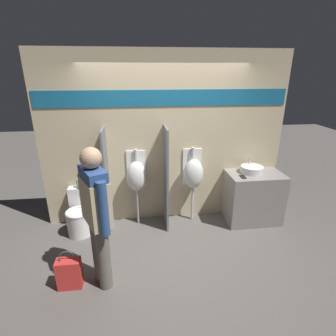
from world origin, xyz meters
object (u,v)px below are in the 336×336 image
cell_phone (243,177)px  urinal_near_counter (137,176)px  person_in_vest (96,210)px  sink_basin (252,169)px  shopping_bag (69,273)px  toilet (80,216)px  urinal_far (193,174)px

cell_phone → urinal_near_counter: size_ratio=0.11×
person_in_vest → sink_basin: bearing=-88.4°
urinal_near_counter → shopping_bag: urinal_near_counter is taller
urinal_near_counter → shopping_bag: 1.67m
cell_phone → shopping_bag: 2.75m
urinal_near_counter → toilet: 1.07m
sink_basin → shopping_bag: (-2.66, -1.22, -0.71)m
toilet → person_in_vest: person_in_vest is taller
cell_phone → shopping_bag: (-2.45, -1.05, -0.66)m
person_in_vest → urinal_far: bearing=-72.2°
cell_phone → sink_basin: bearing=38.4°
shopping_bag → sink_basin: bearing=24.5°
cell_phone → urinal_near_counter: (-1.64, 0.26, -0.02)m
urinal_near_counter → person_in_vest: (-0.44, -1.28, 0.15)m
toilet → shopping_bag: bearing=-85.4°
sink_basin → person_in_vest: person_in_vest is taller
sink_basin → toilet: 2.82m
cell_phone → urinal_near_counter: bearing=170.9°
sink_basin → urinal_near_counter: 1.85m
urinal_near_counter → shopping_bag: (-0.82, -1.31, -0.64)m
urinal_far → shopping_bag: size_ratio=2.51×
sink_basin → shopping_bag: size_ratio=0.72×
urinal_near_counter → urinal_far: size_ratio=1.00×
sink_basin → urinal_far: (-0.94, 0.09, -0.07)m
urinal_near_counter → person_in_vest: person_in_vest is taller
sink_basin → person_in_vest: 2.58m
sink_basin → cell_phone: (-0.21, -0.17, -0.05)m
cell_phone → person_in_vest: (-2.07, -1.02, 0.13)m
person_in_vest → shopping_bag: bearing=68.7°
urinal_far → sink_basin: bearing=-5.6°
urinal_far → shopping_bag: urinal_far is taller
cell_phone → urinal_far: 0.77m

